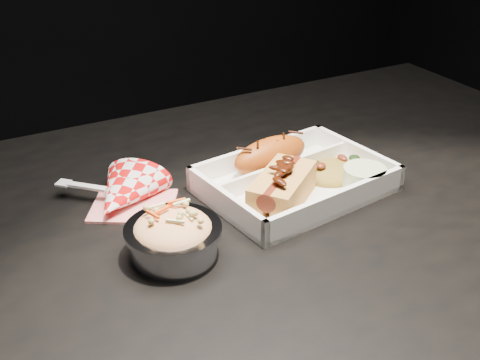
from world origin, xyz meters
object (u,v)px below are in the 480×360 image
object	(u,v)px
foil_coleslaw_cup	(173,235)
napkin_fork	(123,194)
dining_table	(273,260)
fried_pastry	(271,155)
hotdog	(282,186)
food_tray	(294,183)

from	to	relation	value
foil_coleslaw_cup	napkin_fork	bearing A→B (deg)	96.03
dining_table	fried_pastry	size ratio (longest dim) A/B	9.49
hotdog	napkin_fork	bearing A→B (deg)	112.76
fried_pastry	foil_coleslaw_cup	bearing A→B (deg)	-149.30
food_tray	dining_table	bearing A→B (deg)	-158.31
dining_table	foil_coleslaw_cup	distance (m)	0.21
dining_table	napkin_fork	distance (m)	0.23
dining_table	foil_coleslaw_cup	xyz separation A→B (m)	(-0.17, -0.04, 0.12)
fried_pastry	hotdog	xyz separation A→B (m)	(-0.03, -0.09, -0.00)
dining_table	napkin_fork	bearing A→B (deg)	150.91
foil_coleslaw_cup	dining_table	bearing A→B (deg)	13.80
dining_table	fried_pastry	bearing A→B (deg)	63.61
dining_table	hotdog	xyz separation A→B (m)	(0.01, -0.01, 0.12)
hotdog	food_tray	bearing A→B (deg)	0.69
fried_pastry	napkin_fork	size ratio (longest dim) A/B	0.80
dining_table	hotdog	world-z (taller)	hotdog
fried_pastry	foil_coleslaw_cup	xyz separation A→B (m)	(-0.21, -0.12, -0.00)
hotdog	napkin_fork	world-z (taller)	napkin_fork
dining_table	hotdog	distance (m)	0.12
dining_table	napkin_fork	size ratio (longest dim) A/B	7.62
dining_table	hotdog	bearing A→B (deg)	-40.12
food_tray	foil_coleslaw_cup	distance (m)	0.22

